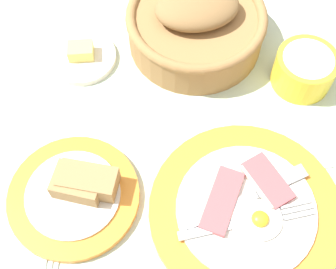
{
  "coord_description": "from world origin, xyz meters",
  "views": [
    {
      "loc": [
        -0.02,
        -0.22,
        0.61
      ],
      "look_at": [
        -0.06,
        0.11,
        0.02
      ],
      "focal_mm": 50.0,
      "sensor_mm": 36.0,
      "label": 1
    }
  ],
  "objects_px": {
    "bread_basket": "(196,24)",
    "bread_plate": "(77,190)",
    "butter_dish": "(82,56)",
    "sugar_cup": "(304,69)",
    "breakfast_plate": "(246,210)"
  },
  "relations": [
    {
      "from": "bread_plate",
      "to": "bread_basket",
      "type": "bearing_deg",
      "value": 65.2
    },
    {
      "from": "butter_dish",
      "to": "bread_basket",
      "type": "bearing_deg",
      "value": 18.27
    },
    {
      "from": "bread_basket",
      "to": "butter_dish",
      "type": "relative_size",
      "value": 2.04
    },
    {
      "from": "breakfast_plate",
      "to": "butter_dish",
      "type": "height_order",
      "value": "same"
    },
    {
      "from": "breakfast_plate",
      "to": "sugar_cup",
      "type": "relative_size",
      "value": 2.8
    },
    {
      "from": "sugar_cup",
      "to": "butter_dish",
      "type": "height_order",
      "value": "sugar_cup"
    },
    {
      "from": "butter_dish",
      "to": "breakfast_plate",
      "type": "bearing_deg",
      "value": -40.01
    },
    {
      "from": "breakfast_plate",
      "to": "bread_plate",
      "type": "relative_size",
      "value": 1.45
    },
    {
      "from": "bread_plate",
      "to": "bread_basket",
      "type": "xyz_separation_m",
      "value": [
        0.13,
        0.29,
        0.03
      ]
    },
    {
      "from": "sugar_cup",
      "to": "breakfast_plate",
      "type": "bearing_deg",
      "value": -108.47
    },
    {
      "from": "bread_basket",
      "to": "bread_plate",
      "type": "bearing_deg",
      "value": -114.8
    },
    {
      "from": "bread_basket",
      "to": "butter_dish",
      "type": "height_order",
      "value": "bread_basket"
    },
    {
      "from": "breakfast_plate",
      "to": "butter_dish",
      "type": "bearing_deg",
      "value": 139.99
    },
    {
      "from": "breakfast_plate",
      "to": "bread_plate",
      "type": "distance_m",
      "value": 0.23
    },
    {
      "from": "bread_plate",
      "to": "bread_basket",
      "type": "distance_m",
      "value": 0.32
    }
  ]
}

